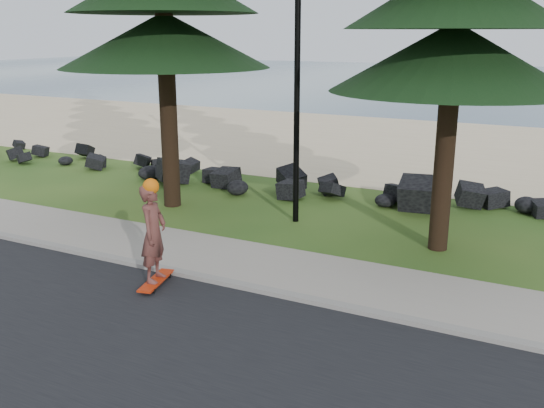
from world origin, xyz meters
name	(u,v)px	position (x,y,z in m)	size (l,w,h in m)	color
ground	(228,264)	(0.00, 0.00, 0.00)	(160.00, 160.00, 0.00)	#264E18
road	(56,374)	(0.00, -4.50, 0.01)	(160.00, 7.00, 0.02)	black
kerb	(203,278)	(0.00, -0.90, 0.05)	(160.00, 0.20, 0.10)	gray
sidewalk	(233,259)	(0.00, 0.20, 0.04)	(160.00, 2.00, 0.08)	gray
beach_sand	(412,146)	(0.00, 14.50, 0.01)	(160.00, 15.00, 0.01)	beige
ocean	(512,82)	(0.00, 51.00, 0.00)	(160.00, 58.00, 0.01)	#3A5A6F
seawall_boulders	(332,198)	(0.00, 5.60, 0.00)	(60.00, 2.40, 1.10)	black
lamp_post	(298,46)	(0.00, 3.20, 4.13)	(0.25, 0.14, 8.14)	black
skateboarder	(154,234)	(-0.62, -1.49, 1.00)	(0.56, 1.09, 1.98)	red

